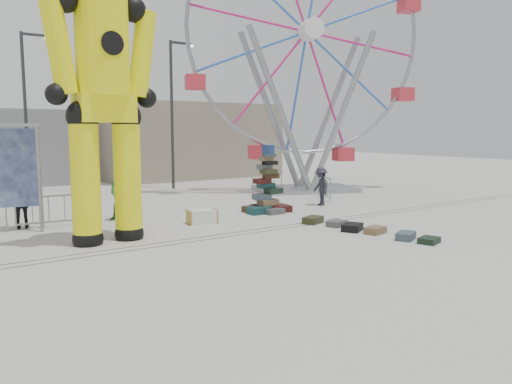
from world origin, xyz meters
TOP-DOWN VIEW (x-y plane):
  - ground at (0.00, 0.00)m, footprint 90.00×90.00m
  - track_line_near at (0.00, 0.60)m, footprint 40.00×0.04m
  - track_line_far at (0.00, 1.00)m, footprint 40.00×0.04m
  - building_right at (7.00, 20.00)m, footprint 12.00×8.00m
  - lamp_post_right at (3.09, 13.00)m, footprint 1.41×0.25m
  - lamp_post_left at (-3.91, 15.00)m, footprint 1.41×0.25m
  - suitcase_tower at (2.55, 3.63)m, footprint 1.90×1.65m
  - crash_test_dummy at (-4.34, 2.00)m, footprint 3.32×1.46m
  - ferris_wheel at (8.30, 8.04)m, footprint 11.82×4.72m
  - steamer_trunk at (-0.72, 3.00)m, footprint 1.09×0.75m
  - row_case_0 at (2.45, 0.79)m, footprint 0.91×0.75m
  - row_case_1 at (2.72, -0.10)m, footprint 0.73×0.60m
  - row_case_2 at (2.59, -0.95)m, footprint 0.93×0.84m
  - row_case_3 at (2.89, -1.66)m, footprint 0.77×0.59m
  - row_case_4 at (2.96, -2.77)m, footprint 0.85×0.72m
  - row_case_5 at (3.11, -3.47)m, footprint 0.73×0.63m
  - barricade_dummy_c at (-5.26, 5.27)m, footprint 2.00×0.30m
  - barricade_wheel_front at (6.89, 5.00)m, footprint 1.01×1.82m
  - barricade_wheel_back at (6.72, 9.33)m, footprint 0.59×1.96m
  - pedestrian_red at (-3.33, 2.70)m, footprint 0.76×0.73m
  - pedestrian_green at (-2.78, 5.19)m, footprint 1.12×1.03m
  - pedestrian_black at (-6.01, 5.57)m, footprint 1.06×0.64m
  - pedestrian_grey at (5.53, 3.76)m, footprint 0.85×1.18m

SIDE VIEW (x-z plane):
  - ground at x=0.00m, z-range 0.00..0.00m
  - track_line_near at x=0.00m, z-range 0.00..0.01m
  - track_line_far at x=0.00m, z-range 0.00..0.01m
  - row_case_5 at x=3.11m, z-range 0.00..0.17m
  - row_case_1 at x=2.72m, z-range 0.00..0.20m
  - row_case_3 at x=2.89m, z-range 0.00..0.21m
  - row_case_4 at x=2.96m, z-range 0.00..0.22m
  - row_case_0 at x=2.45m, z-range 0.00..0.23m
  - row_case_2 at x=2.59m, z-range 0.00..0.24m
  - steamer_trunk at x=-0.72m, z-range 0.00..0.46m
  - barricade_dummy_c at x=-5.26m, z-range 0.00..1.10m
  - barricade_wheel_front at x=6.89m, z-range 0.00..1.10m
  - barricade_wheel_back at x=6.72m, z-range 0.00..1.10m
  - suitcase_tower at x=2.55m, z-range -0.58..2.07m
  - pedestrian_grey at x=5.53m, z-range 0.00..1.64m
  - pedestrian_black at x=-6.01m, z-range 0.00..1.68m
  - pedestrian_red at x=-3.33m, z-range 0.00..1.75m
  - pedestrian_green at x=-2.78m, z-range 0.00..1.87m
  - building_right at x=7.00m, z-range 0.00..5.00m
  - crash_test_dummy at x=-4.34m, z-range 0.23..8.60m
  - lamp_post_right at x=3.09m, z-range 0.48..8.48m
  - lamp_post_left at x=-3.91m, z-range 0.48..8.48m
  - ferris_wheel at x=8.30m, z-range -0.11..14.47m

